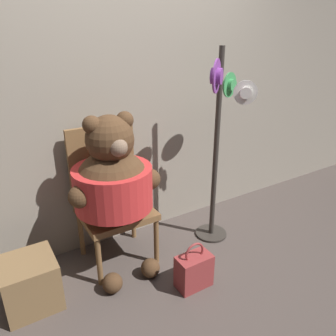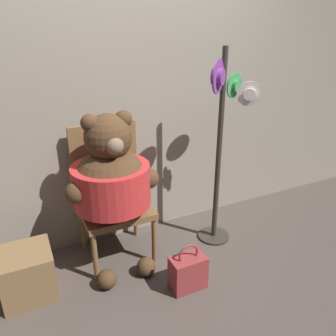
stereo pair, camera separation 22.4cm
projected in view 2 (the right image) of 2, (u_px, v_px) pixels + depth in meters
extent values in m
plane|color=#4C423D|center=(170.00, 274.00, 2.52)|extent=(14.00, 14.00, 0.00)
cube|color=gray|center=(130.00, 101.00, 2.68)|extent=(8.00, 0.10, 2.40)
cylinder|color=brown|center=(95.00, 257.00, 2.39)|extent=(0.04, 0.04, 0.40)
cylinder|color=brown|center=(154.00, 241.00, 2.58)|extent=(0.04, 0.04, 0.40)
cylinder|color=brown|center=(83.00, 229.00, 2.74)|extent=(0.04, 0.04, 0.40)
cylinder|color=brown|center=(136.00, 216.00, 2.93)|extent=(0.04, 0.04, 0.40)
cube|color=brown|center=(116.00, 210.00, 2.57)|extent=(0.53, 0.47, 0.05)
cube|color=brown|center=(105.00, 161.00, 2.62)|extent=(0.53, 0.04, 0.62)
sphere|color=#4C331E|center=(112.00, 185.00, 2.40)|extent=(0.56, 0.56, 0.56)
cylinder|color=red|center=(112.00, 185.00, 2.40)|extent=(0.57, 0.57, 0.31)
sphere|color=#4C331E|center=(108.00, 138.00, 2.26)|extent=(0.33, 0.33, 0.33)
sphere|color=#4C331E|center=(90.00, 123.00, 2.16)|extent=(0.12, 0.12, 0.12)
sphere|color=#4C331E|center=(123.00, 119.00, 2.26)|extent=(0.12, 0.12, 0.12)
sphere|color=#7A604C|center=(114.00, 146.00, 2.14)|extent=(0.12, 0.12, 0.12)
sphere|color=#4C331E|center=(77.00, 193.00, 2.22)|extent=(0.16, 0.16, 0.16)
sphere|color=#4C331E|center=(149.00, 178.00, 2.44)|extent=(0.16, 0.16, 0.16)
sphere|color=#4C331E|center=(107.00, 279.00, 2.37)|extent=(0.15, 0.15, 0.15)
sphere|color=#4C331E|center=(146.00, 267.00, 2.49)|extent=(0.15, 0.15, 0.15)
cylinder|color=#332D28|center=(213.00, 236.00, 2.97)|extent=(0.28, 0.28, 0.02)
cylinder|color=#332D28|center=(219.00, 152.00, 2.66)|extent=(0.04, 0.04, 1.63)
cylinder|color=#3D9351|center=(234.00, 86.00, 2.56)|extent=(0.19, 0.08, 0.20)
cylinder|color=#3D9351|center=(234.00, 86.00, 2.56)|extent=(0.11, 0.10, 0.09)
cylinder|color=silver|center=(249.00, 94.00, 2.45)|extent=(0.16, 0.12, 0.19)
cylinder|color=silver|center=(249.00, 94.00, 2.45)|extent=(0.11, 0.10, 0.09)
cylinder|color=#7A388E|center=(218.00, 77.00, 2.30)|extent=(0.20, 0.16, 0.24)
cylinder|color=#7A388E|center=(218.00, 77.00, 2.30)|extent=(0.14, 0.13, 0.12)
cube|color=maroon|center=(188.00, 273.00, 2.35)|extent=(0.25, 0.15, 0.26)
torus|color=maroon|center=(188.00, 254.00, 2.28)|extent=(0.16, 0.02, 0.16)
cube|color=brown|center=(28.00, 273.00, 2.27)|extent=(0.35, 0.35, 0.35)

